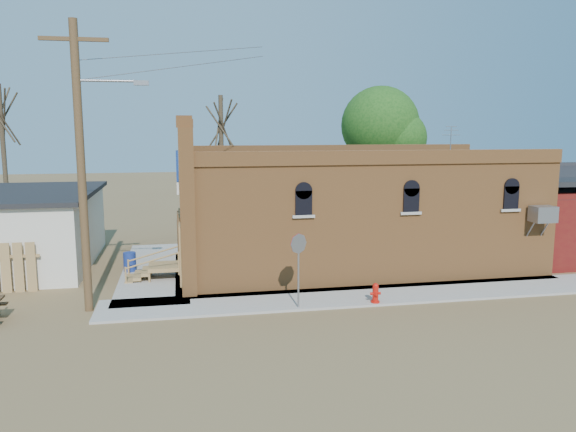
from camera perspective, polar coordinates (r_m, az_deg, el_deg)
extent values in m
plane|color=brown|center=(18.69, 5.92, -9.14)|extent=(120.00, 120.00, 0.00)
cube|color=#9E9991|center=(19.95, 9.32, -7.92)|extent=(19.00, 2.20, 0.08)
cube|color=#9E9991|center=(23.71, -13.29, -5.34)|extent=(2.60, 10.00, 0.08)
cube|color=#AE6B35|center=(23.88, 6.77, 0.35)|extent=(14.00, 7.00, 4.50)
cube|color=black|center=(23.66, 6.87, 5.87)|extent=(13.80, 6.80, 0.12)
cube|color=#AE6B35|center=(22.67, -10.31, 1.47)|extent=(0.50, 7.40, 5.80)
cube|color=navy|center=(21.36, -11.15, 3.97)|extent=(0.08, 1.10, 1.56)
cube|color=gray|center=(23.06, 24.49, 0.18)|extent=(0.85, 0.65, 0.60)
cube|color=#570E10|center=(28.34, 25.36, -0.44)|extent=(5.00, 6.00, 3.20)
cylinder|color=#48361D|center=(18.47, -20.26, 4.40)|extent=(0.26, 0.26, 9.00)
cube|color=#48361D|center=(18.61, -20.93, 16.45)|extent=(2.00, 0.12, 0.12)
cylinder|color=gray|center=(18.36, -17.88, 12.94)|extent=(1.80, 0.08, 0.08)
cube|color=gray|center=(18.27, -14.68, 12.94)|extent=(0.45, 0.22, 0.14)
cylinder|color=#4C3F2B|center=(30.14, -6.74, 4.98)|extent=(0.24, 0.24, 7.50)
cylinder|color=#4C3F2B|center=(32.25, -26.85, 4.78)|extent=(0.24, 0.24, 8.00)
cylinder|color=#4C3F2B|center=(32.60, 9.23, 4.16)|extent=(0.28, 0.28, 6.30)
sphere|color=#154313|center=(32.49, 9.35, 9.08)|extent=(4.40, 4.40, 4.40)
cylinder|color=red|center=(18.96, 8.85, -8.60)|extent=(0.38, 0.38, 0.05)
cylinder|color=red|center=(18.88, 8.87, -7.79)|extent=(0.26, 0.26, 0.50)
sphere|color=red|center=(18.81, 8.89, -7.04)|extent=(0.20, 0.20, 0.20)
cylinder|color=red|center=(18.77, 9.01, -7.89)|extent=(0.13, 0.14, 0.09)
cylinder|color=red|center=(18.84, 8.51, -7.81)|extent=(0.14, 0.13, 0.09)
cylinder|color=red|center=(18.92, 9.24, -7.75)|extent=(0.14, 0.13, 0.09)
cylinder|color=gray|center=(17.97, 1.07, -5.92)|extent=(0.07, 0.07, 2.19)
cylinder|color=gray|center=(17.72, 1.09, -2.83)|extent=(0.58, 0.36, 0.66)
cylinder|color=red|center=(17.76, 1.06, -2.80)|extent=(0.58, 0.36, 0.66)
cylinder|color=navy|center=(23.53, -15.78, -4.49)|extent=(0.66, 0.66, 0.76)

